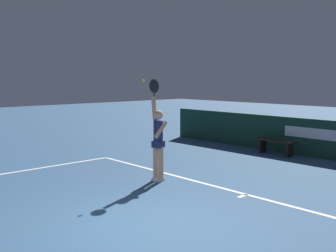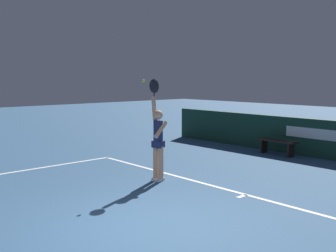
{
  "view_description": "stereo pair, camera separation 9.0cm",
  "coord_description": "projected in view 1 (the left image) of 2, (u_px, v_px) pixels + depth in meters",
  "views": [
    {
      "loc": [
        5.05,
        -4.07,
        2.52
      ],
      "look_at": [
        -2.07,
        2.43,
        1.36
      ],
      "focal_mm": 42.49,
      "sensor_mm": 36.0,
      "label": 1
    },
    {
      "loc": [
        5.11,
        -4.0,
        2.52
      ],
      "look_at": [
        -2.07,
        2.43,
        1.36
      ],
      "focal_mm": 42.49,
      "sensor_mm": 36.0,
      "label": 2
    }
  ],
  "objects": [
    {
      "name": "tennis_player",
      "position": [
        158.0,
        139.0,
        9.72
      ],
      "size": [
        0.52,
        0.49,
        2.52
      ],
      "color": "tan",
      "rests_on": "ground"
    },
    {
      "name": "tennis_ball",
      "position": [
        143.0,
        81.0,
        9.56
      ],
      "size": [
        0.07,
        0.07,
        0.07
      ],
      "color": "#C5DB35"
    },
    {
      "name": "ground_plane",
      "position": [
        144.0,
        228.0,
        6.73
      ],
      "size": [
        60.0,
        60.0,
        0.0
      ],
      "primitive_type": "plane",
      "color": "#2F5174"
    },
    {
      "name": "court_lines",
      "position": [
        158.0,
        223.0,
        6.94
      ],
      "size": [
        11.07,
        5.25,
        0.0
      ],
      "color": "white",
      "rests_on": "ground"
    },
    {
      "name": "courtside_bench_near",
      "position": [
        276.0,
        143.0,
        13.12
      ],
      "size": [
        1.4,
        0.42,
        0.5
      ],
      "color": "black",
      "rests_on": "ground"
    }
  ]
}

